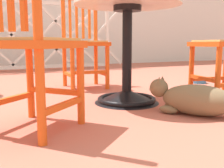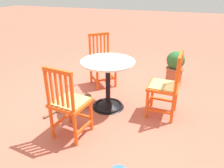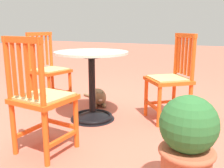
% 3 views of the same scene
% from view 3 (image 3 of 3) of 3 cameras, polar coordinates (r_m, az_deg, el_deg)
% --- Properties ---
extents(ground_plane, '(24.00, 24.00, 0.00)m').
position_cam_3_polar(ground_plane, '(2.74, -3.74, -7.98)').
color(ground_plane, '#BC604C').
extents(cafe_table, '(0.76, 0.76, 0.73)m').
position_cam_3_polar(cafe_table, '(2.66, -4.56, -2.14)').
color(cafe_table, black).
rests_on(cafe_table, ground_plane).
extents(orange_chair_facing_out, '(0.42, 0.42, 0.91)m').
position_cam_3_polar(orange_chair_facing_out, '(1.98, -15.89, -3.43)').
color(orange_chair_facing_out, '#EA5619').
rests_on(orange_chair_facing_out, ground_plane).
extents(orange_chair_at_corner, '(0.57, 0.57, 0.91)m').
position_cam_3_polar(orange_chair_at_corner, '(2.68, 13.26, 0.91)').
color(orange_chair_at_corner, '#EA5619').
rests_on(orange_chair_at_corner, ground_plane).
extents(orange_chair_tucked_in, '(0.45, 0.45, 0.91)m').
position_cam_3_polar(orange_chair_tucked_in, '(3.25, -14.29, 2.93)').
color(orange_chair_tucked_in, '#EA5619').
rests_on(orange_chair_tucked_in, ground_plane).
extents(tabby_cat, '(0.59, 0.51, 0.23)m').
position_cam_3_polar(tabby_cat, '(3.20, -3.13, -3.05)').
color(tabby_cat, brown).
rests_on(tabby_cat, ground_plane).
extents(terracotta_planter, '(0.32, 0.32, 0.62)m').
position_cam_3_polar(terracotta_planter, '(1.48, 16.79, -13.54)').
color(terracotta_planter, '#B25B3D').
rests_on(terracotta_planter, ground_plane).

